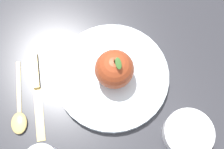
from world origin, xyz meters
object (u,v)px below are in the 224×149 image
Objects in this scene: dinner_plate at (112,76)px; spoon at (19,115)px; apple at (114,69)px; knife at (37,87)px; side_bowl at (188,133)px.

spoon is (-0.09, -0.20, -0.01)m from dinner_plate.
knife is (-0.11, -0.13, -0.06)m from apple.
dinner_plate is 0.22m from spoon.
knife is 1.17× the size of spoon.
apple is 0.93× the size of side_bowl.
apple is at bearing 50.05° from knife.
knife is (-0.11, -0.13, -0.01)m from dinner_plate.
apple reaches higher than knife.
dinner_plate is 0.21m from side_bowl.
apple reaches higher than spoon.
dinner_plate is at bearing -167.17° from apple.
side_bowl is 0.72× the size of spoon.
apple is at bearing 65.17° from spoon.
knife is at bearing 105.24° from spoon.
knife is 0.07m from spoon.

